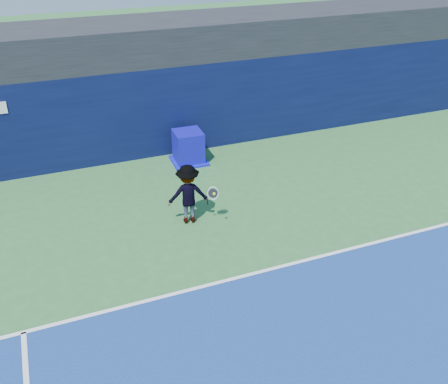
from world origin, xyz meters
The scene contains 7 objects.
ground centered at (0.00, 0.00, 0.00)m, with size 80.00×80.00×0.00m, color #2F6832.
baseline centered at (0.00, 3.00, 0.01)m, with size 24.00×0.10×0.01m, color white.
stadium_band centered at (0.00, 11.50, 3.60)m, with size 36.00×3.00×1.20m, color black.
back_wall_assembly centered at (0.00, 10.50, 1.50)m, with size 36.00×1.03×3.00m.
equipment_cart centered at (0.49, 9.22, 0.49)m, with size 1.16×1.16×1.08m.
tennis_player centered at (-0.64, 5.71, 0.83)m, with size 1.33×0.79×1.67m.
tennis_ball centered at (-0.18, 4.97, 1.14)m, with size 0.07×0.07×0.07m.
Camera 1 is at (-3.94, -5.25, 7.35)m, focal length 40.00 mm.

